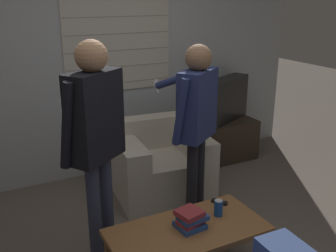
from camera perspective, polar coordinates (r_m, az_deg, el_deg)
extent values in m
cube|color=#ADB2B7|center=(4.48, -9.97, 8.68)|extent=(5.20, 0.06, 2.55)
cube|color=beige|center=(4.48, -7.19, 12.02)|extent=(1.24, 0.02, 1.09)
cube|color=gray|center=(4.55, -6.90, 6.32)|extent=(1.22, 0.00, 0.01)
cube|color=gray|center=(4.51, -6.99, 8.57)|extent=(1.22, 0.00, 0.01)
cube|color=gray|center=(4.48, -7.09, 10.85)|extent=(1.22, 0.00, 0.01)
cube|color=gray|center=(4.46, -7.18, 13.16)|extent=(1.22, 0.00, 0.01)
cube|color=gray|center=(4.45, -7.28, 15.49)|extent=(1.22, 0.00, 0.01)
cube|color=beige|center=(4.17, -0.96, -7.08)|extent=(1.02, 0.86, 0.44)
cube|color=beige|center=(4.27, -2.35, -0.78)|extent=(0.96, 0.29, 0.34)
cube|color=beige|center=(4.17, 3.57, -2.33)|extent=(0.31, 0.79, 0.20)
cube|color=beige|center=(3.94, -5.81, -3.68)|extent=(0.31, 0.79, 0.20)
cube|color=brown|center=(2.92, 2.89, -14.99)|extent=(1.14, 0.56, 0.04)
cylinder|color=brown|center=(3.45, 8.60, -13.63)|extent=(0.04, 0.04, 0.39)
cube|color=#33281E|center=(5.09, 7.94, -1.95)|extent=(0.80, 0.48, 0.51)
cube|color=black|center=(4.93, 8.21, 3.75)|extent=(0.86, 0.56, 0.54)
cube|color=navy|center=(4.98, 7.17, 3.95)|extent=(0.67, 0.33, 0.44)
cylinder|color=#33384C|center=(3.11, -10.63, -12.57)|extent=(0.10, 0.10, 0.87)
cylinder|color=#33384C|center=(3.21, -8.85, -11.36)|extent=(0.10, 0.10, 0.87)
cube|color=black|center=(2.85, -10.55, 1.37)|extent=(0.47, 0.41, 0.65)
sphere|color=#A87A56|center=(2.76, -11.08, 9.93)|extent=(0.23, 0.23, 0.23)
cylinder|color=black|center=(2.71, -14.47, -0.03)|extent=(0.15, 0.17, 0.62)
cylinder|color=black|center=(3.16, -11.58, 5.25)|extent=(0.37, 0.50, 0.41)
cube|color=white|center=(3.37, -14.73, 2.73)|extent=(0.09, 0.10, 0.12)
cylinder|color=black|center=(3.61, 3.50, -8.10)|extent=(0.10, 0.10, 0.81)
cylinder|color=black|center=(3.74, 4.52, -7.14)|extent=(0.10, 0.10, 0.81)
cube|color=navy|center=(3.42, 4.29, 3.11)|extent=(0.47, 0.41, 0.61)
sphere|color=#846042|center=(3.34, 4.46, 9.86)|extent=(0.23, 0.23, 0.23)
cylinder|color=navy|center=(3.23, 1.85, 2.02)|extent=(0.15, 0.17, 0.58)
cylinder|color=navy|center=(3.70, 2.05, 7.02)|extent=(0.38, 0.50, 0.28)
cube|color=white|center=(3.85, -1.58, 5.84)|extent=(0.07, 0.08, 0.13)
cube|color=#284C89|center=(2.91, 3.19, -14.19)|extent=(0.20, 0.19, 0.04)
cube|color=maroon|center=(2.89, 3.30, -13.68)|extent=(0.21, 0.17, 0.03)
cube|color=#284C89|center=(2.88, 3.60, -13.09)|extent=(0.21, 0.16, 0.03)
cube|color=maroon|center=(2.86, 3.14, -12.52)|extent=(0.20, 0.20, 0.04)
cylinder|color=#194C9E|center=(3.05, 7.32, -11.72)|extent=(0.07, 0.07, 0.12)
cylinder|color=silver|center=(3.02, 7.37, -10.69)|extent=(0.06, 0.06, 0.00)
cube|color=black|center=(3.23, 7.47, -10.87)|extent=(0.11, 0.13, 0.02)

